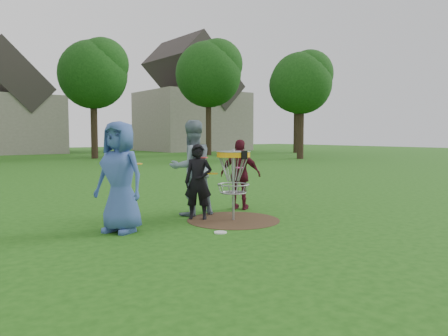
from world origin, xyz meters
TOP-DOWN VIEW (x-y plane):
  - ground at (0.00, 0.00)m, footprint 100.00×100.00m
  - dirt_patch at (0.00, 0.00)m, footprint 1.80×1.80m
  - player_blue at (-2.16, 0.38)m, footprint 0.96×1.10m
  - player_black at (-0.48, 0.50)m, footprint 0.64×0.62m
  - player_grey at (-0.34, 0.96)m, footprint 1.02×0.83m
  - player_maroon at (0.89, 0.87)m, footprint 0.83×0.96m
  - disc_on_grass at (-0.86, -0.73)m, footprint 0.22×0.22m
  - disc_golf_basket at (0.00, -0.00)m, footprint 0.66×0.67m
  - held_discs at (-0.43, 0.50)m, footprint 2.80×0.62m
  - tree_row at (0.44, 20.67)m, footprint 51.20×17.42m
  - house_row at (4.78, 33.07)m, footprint 44.50×10.65m

SIDE VIEW (x-z plane):
  - ground at x=0.00m, z-range 0.00..0.00m
  - dirt_patch at x=0.00m, z-range 0.00..0.01m
  - disc_on_grass at x=-0.86m, z-range 0.00..0.02m
  - player_black at x=-0.48m, z-range 0.00..1.48m
  - player_maroon at x=0.89m, z-range 0.00..1.55m
  - player_blue at x=-2.16m, z-range 0.00..1.89m
  - player_grey at x=-0.34m, z-range 0.00..1.96m
  - disc_golf_basket at x=0.00m, z-range 0.33..1.71m
  - held_discs at x=-0.43m, z-range 0.90..1.21m
  - house_row at x=4.78m, z-range -1.67..9.95m
  - tree_row at x=0.44m, z-range 1.26..11.16m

